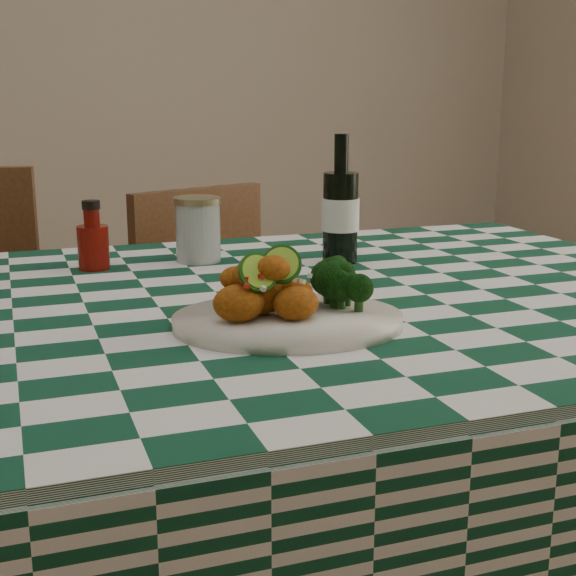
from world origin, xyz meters
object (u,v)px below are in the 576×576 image
object	(u,v)px
mason_jar	(198,229)
wooden_chair_right	(241,364)
ketchup_bottle	(93,235)
dining_table	(230,533)
plate	(288,321)
fried_chicken_pile	(271,286)
beer_bottle	(341,199)

from	to	relation	value
mason_jar	wooden_chair_right	world-z (taller)	mason_jar
mason_jar	ketchup_bottle	bearing A→B (deg)	-178.71
dining_table	ketchup_bottle	xyz separation A→B (m)	(-0.16, 0.30, 0.45)
ketchup_bottle	mason_jar	size ratio (longest dim) A/B	1.02
plate	mason_jar	world-z (taller)	mason_jar
plate	ketchup_bottle	world-z (taller)	ketchup_bottle
plate	wooden_chair_right	distance (m)	0.96
dining_table	wooden_chair_right	distance (m)	0.74
plate	fried_chicken_pile	bearing A→B (deg)	180.00
dining_table	fried_chicken_pile	distance (m)	0.48
beer_bottle	plate	bearing A→B (deg)	-122.18
dining_table	mason_jar	bearing A→B (deg)	84.29
mason_jar	beer_bottle	size ratio (longest dim) A/B	0.51
mason_jar	beer_bottle	distance (m)	0.27
wooden_chair_right	dining_table	bearing A→B (deg)	-129.36
dining_table	ketchup_bottle	size ratio (longest dim) A/B	13.45
ketchup_bottle	mason_jar	xyz separation A→B (m)	(0.19, 0.00, -0.00)
plate	ketchup_bottle	xyz separation A→B (m)	(-0.20, 0.47, 0.05)
dining_table	plate	xyz separation A→B (m)	(0.04, -0.16, 0.40)
fried_chicken_pile	mason_jar	distance (m)	0.47
dining_table	mason_jar	size ratio (longest dim) A/B	13.75
fried_chicken_pile	mason_jar	bearing A→B (deg)	88.53
dining_table	ketchup_bottle	world-z (taller)	ketchup_bottle
mason_jar	beer_bottle	xyz separation A→B (m)	(0.25, -0.10, 0.06)
ketchup_bottle	fried_chicken_pile	bearing A→B (deg)	-68.75
dining_table	beer_bottle	size ratio (longest dim) A/B	7.01
beer_bottle	wooden_chair_right	world-z (taller)	beer_bottle
plate	mason_jar	distance (m)	0.47
plate	beer_bottle	world-z (taller)	beer_bottle
fried_chicken_pile	mason_jar	xyz separation A→B (m)	(0.01, 0.47, 0.00)
wooden_chair_right	beer_bottle	bearing A→B (deg)	-105.72
dining_table	plate	size ratio (longest dim) A/B	5.33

